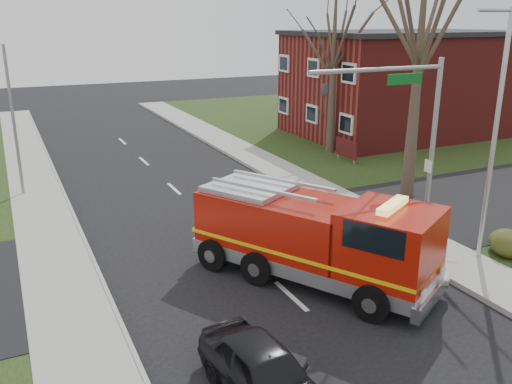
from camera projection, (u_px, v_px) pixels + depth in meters
name	position (u px, v px, depth m)	size (l,w,h in m)	color
ground	(291.00, 296.00, 16.48)	(120.00, 120.00, 0.00)	black
sidewalk_right	(446.00, 257.00, 18.98)	(2.40, 80.00, 0.15)	#A1A19B
sidewalk_left	(80.00, 344.00, 13.94)	(2.40, 80.00, 0.15)	#A1A19B
brick_building	(404.00, 83.00, 38.58)	(15.40, 10.40, 7.25)	maroon
health_center_sign	(346.00, 149.00, 31.24)	(0.12, 2.00, 1.40)	#491112
bare_tree_near	(421.00, 34.00, 23.24)	(6.00, 6.00, 12.00)	#392A22
bare_tree_far	(334.00, 46.00, 31.88)	(5.25, 5.25, 10.50)	#392A22
traffic_signal_mast	(406.00, 122.00, 18.45)	(5.29, 0.18, 6.80)	gray
streetlight_pole	(494.00, 132.00, 17.56)	(1.48, 0.16, 8.40)	#B7BABF
utility_pole_far	(14.00, 123.00, 24.70)	(0.14, 0.14, 7.00)	gray
fire_engine	(315.00, 239.00, 17.11)	(6.12, 8.01, 3.11)	#A21307
parked_car_maroon	(265.00, 374.00, 11.80)	(1.61, 4.01, 1.37)	black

